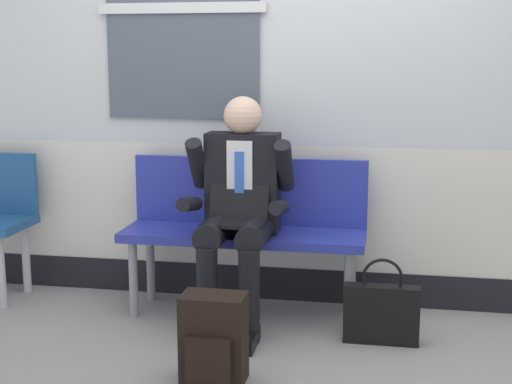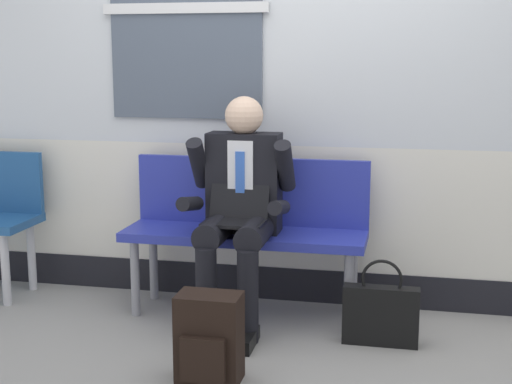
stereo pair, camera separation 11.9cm
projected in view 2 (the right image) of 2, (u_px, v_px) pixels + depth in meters
The scene contains 6 objects.
ground_plane at pixel (271, 340), 3.79m from camera, with size 18.00×18.00×0.00m, color gray.
station_wall at pixel (293, 67), 4.20m from camera, with size 5.25×0.17×2.79m.
bench_with_person at pixel (247, 221), 4.14m from camera, with size 1.36×0.42×0.88m.
person_seated at pixel (239, 205), 3.92m from camera, with size 0.57×0.70×1.24m.
backpack at pixel (209, 339), 3.27m from camera, with size 0.29×0.22×0.41m.
handbag at pixel (381, 314), 3.70m from camera, with size 0.38×0.09×0.45m.
Camera 2 is at (0.68, -3.52, 1.45)m, focal length 51.18 mm.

